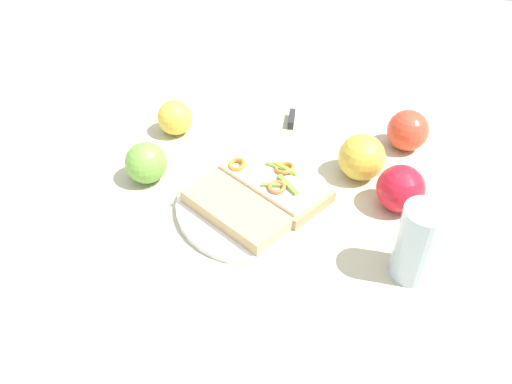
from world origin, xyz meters
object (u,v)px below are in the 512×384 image
apple_1 (362,157)px  apple_3 (408,130)px  plate (256,204)px  knife (292,116)px  sandwich (274,182)px  apple_0 (401,189)px  drinking_glass (418,243)px  apple_4 (175,118)px  bread_slice_side (237,208)px  apple_2 (146,163)px

apple_1 → apple_3: bearing=137.3°
plate → knife: knife is taller
sandwich → apple_0: 0.21m
apple_0 → plate: bearing=-83.2°
apple_0 → knife: apple_0 is taller
apple_1 → apple_3: (-0.10, 0.09, -0.00)m
plate → apple_0: size_ratio=3.36×
apple_1 → drinking_glass: size_ratio=0.67×
apple_0 → sandwich: bearing=-91.5°
apple_4 → apple_1: bearing=74.8°
bread_slice_side → apple_1: size_ratio=2.14×
bread_slice_side → apple_4: 0.28m
plate → apple_1: apple_1 is taller
sandwich → bread_slice_side: 0.08m
bread_slice_side → apple_0: 0.27m
apple_0 → knife: size_ratio=0.64×
knife → bread_slice_side: bearing=168.7°
sandwich → plate: bearing=-89.7°
apple_3 → drinking_glass: drinking_glass is taller
sandwich → knife: sandwich is taller
apple_4 → knife: bearing=108.2°
sandwich → apple_1: apple_1 is taller
apple_1 → knife: 0.22m
bread_slice_side → apple_3: size_ratio=2.28×
plate → apple_1: size_ratio=3.23×
apple_1 → apple_2: (0.05, -0.37, -0.00)m
apple_4 → knife: (-0.07, 0.23, -0.03)m
sandwich → apple_4: (-0.17, -0.21, 0.01)m
apple_0 → drinking_glass: (0.14, 0.01, 0.02)m
apple_0 → bread_slice_side: bearing=-76.8°
apple_0 → apple_4: apple_0 is taller
plate → apple_4: size_ratio=3.87×
apple_2 → apple_3: bearing=108.0°
bread_slice_side → apple_2: size_ratio=2.41×
apple_0 → apple_4: size_ratio=1.15×
bread_slice_side → apple_1: bearing=72.0°
plate → apple_2: bearing=-104.4°
apple_1 → apple_0: bearing=38.3°
bread_slice_side → apple_0: bearing=50.9°
knife → apple_4: bearing=109.6°
apple_0 → apple_2: apple_0 is taller
apple_2 → knife: apple_2 is taller
apple_0 → apple_1: 0.10m
apple_1 → knife: size_ratio=0.66×
bread_slice_side → apple_2: apple_2 is taller
plate → drinking_glass: 0.27m
apple_2 → knife: (-0.22, 0.24, -0.03)m
apple_3 → sandwich: bearing=-54.8°
sandwich → apple_0: bearing=36.9°
apple_0 → apple_2: (-0.02, -0.43, -0.00)m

